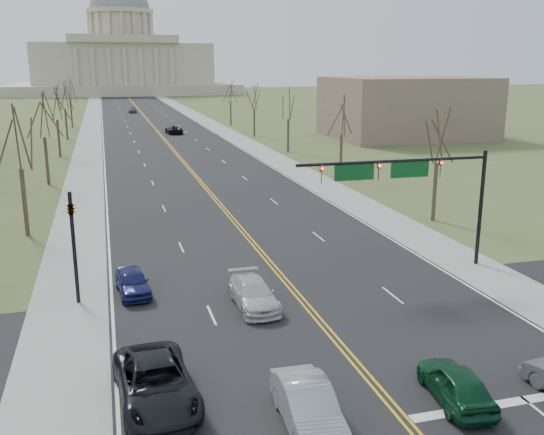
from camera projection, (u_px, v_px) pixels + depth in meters
ground at (392, 406)px, 22.40m from camera, size 600.00×600.00×0.00m
road at (152, 124)px, 125.11m from camera, size 20.00×380.00×0.01m
cross_road at (333, 337)px, 28.00m from camera, size 120.00×14.00×0.01m
sidewalk_left at (91, 126)px, 122.00m from camera, size 4.00×380.00×0.03m
sidewalk_right at (209, 123)px, 128.21m from camera, size 4.00×380.00×0.03m
center_line at (152, 124)px, 125.10m from camera, size 0.42×380.00×0.01m
edge_line_left at (102, 126)px, 122.57m from camera, size 0.15×380.00×0.01m
edge_line_right at (199, 123)px, 127.64m from camera, size 0.15×380.00×0.01m
stop_bar at (525, 400)px, 22.75m from camera, size 9.50×0.50×0.01m
capitol at (123, 58)px, 252.23m from camera, size 90.00×60.00×50.00m
signal_mast at (408, 178)px, 35.50m from camera, size 12.12×0.44×7.20m
signal_left at (73, 235)px, 31.11m from camera, size 0.32×0.36×6.00m
tree_r_0 at (438, 139)px, 47.20m from camera, size 3.74×3.74×8.50m
tree_l_0 at (18, 141)px, 42.81m from camera, size 3.96×3.96×9.00m
tree_r_1 at (342, 118)px, 65.87m from camera, size 3.74×3.74×8.50m
tree_l_1 at (43, 118)px, 61.49m from camera, size 3.96×3.96×9.00m
tree_r_2 at (288, 106)px, 84.55m from camera, size 3.74×3.74×8.50m
tree_l_2 at (56, 105)px, 80.16m from camera, size 3.96×3.96×9.00m
tree_r_3 at (254, 98)px, 103.22m from camera, size 3.74×3.74×8.50m
tree_l_3 at (64, 97)px, 98.84m from camera, size 3.96×3.96×9.00m
tree_r_4 at (230, 93)px, 121.90m from camera, size 3.74×3.74×8.50m
tree_l_4 at (70, 92)px, 117.51m from camera, size 3.96×3.96×9.00m
bldg_right_mass at (406, 108)px, 102.47m from camera, size 25.00×20.00×10.00m
car_nb_inner_lead at (456, 384)px, 22.52m from camera, size 2.20×4.40×1.44m
car_sb_inner_lead at (308, 407)px, 20.85m from camera, size 1.85×4.85×1.58m
car_sb_outer_lead at (156, 383)px, 22.36m from camera, size 3.13×6.06×1.63m
car_sb_inner_second at (254, 294)px, 31.35m from camera, size 2.04×4.85×1.40m
car_sb_outer_second at (133, 282)px, 33.08m from camera, size 1.99×4.14×1.36m
car_far_nb at (174, 129)px, 108.59m from camera, size 2.89×5.52×1.48m
car_far_sb at (133, 110)px, 154.40m from camera, size 2.29×4.64×1.52m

